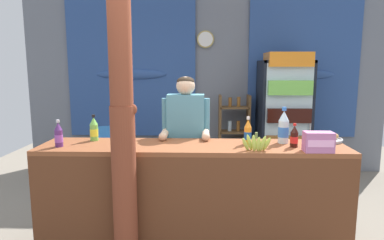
% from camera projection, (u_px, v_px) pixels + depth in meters
% --- Properties ---
extents(ground_plane, '(7.72, 7.72, 0.00)m').
position_uv_depth(ground_plane, '(205.00, 215.00, 3.89)').
color(ground_plane, gray).
extents(back_wall_curtained, '(5.75, 0.22, 2.79)m').
position_uv_depth(back_wall_curtained, '(205.00, 83.00, 5.41)').
color(back_wall_curtained, slate).
rests_on(back_wall_curtained, ground).
extents(stall_counter, '(2.75, 0.56, 1.00)m').
position_uv_depth(stall_counter, '(192.00, 191.00, 2.98)').
color(stall_counter, brown).
rests_on(stall_counter, ground).
extents(timber_post, '(0.22, 0.20, 2.78)m').
position_uv_depth(timber_post, '(122.00, 113.00, 2.63)').
color(timber_post, brown).
rests_on(timber_post, ground).
extents(drink_fridge, '(0.72, 0.68, 1.90)m').
position_uv_depth(drink_fridge, '(284.00, 112.00, 4.93)').
color(drink_fridge, black).
rests_on(drink_fridge, ground).
extents(bottle_shelf_rack, '(0.48, 0.28, 1.27)m').
position_uv_depth(bottle_shelf_rack, '(234.00, 134.00, 5.23)').
color(bottle_shelf_rack, brown).
rests_on(bottle_shelf_rack, ground).
extents(plastic_lawn_chair, '(0.57, 0.57, 0.86)m').
position_uv_depth(plastic_lawn_chair, '(113.00, 153.00, 4.75)').
color(plastic_lawn_chair, '#3884D6').
rests_on(plastic_lawn_chair, ground).
extents(shopkeeper, '(0.49, 0.42, 1.60)m').
position_uv_depth(shopkeeper, '(186.00, 135.00, 3.46)').
color(shopkeeper, '#28282D').
rests_on(shopkeeper, ground).
extents(soda_bottle_water, '(0.10, 0.10, 0.33)m').
position_uv_depth(soda_bottle_water, '(283.00, 128.00, 3.08)').
color(soda_bottle_water, silver).
rests_on(soda_bottle_water, stall_counter).
extents(soda_bottle_lime_soda, '(0.08, 0.08, 0.25)m').
position_uv_depth(soda_bottle_lime_soda, '(94.00, 130.00, 3.20)').
color(soda_bottle_lime_soda, '#75C64C').
rests_on(soda_bottle_lime_soda, stall_counter).
extents(soda_bottle_grape_soda, '(0.07, 0.07, 0.24)m').
position_uv_depth(soda_bottle_grape_soda, '(59.00, 135.00, 2.94)').
color(soda_bottle_grape_soda, '#56286B').
rests_on(soda_bottle_grape_soda, stall_counter).
extents(soda_bottle_cola, '(0.07, 0.07, 0.21)m').
position_uv_depth(soda_bottle_cola, '(294.00, 137.00, 2.93)').
color(soda_bottle_cola, black).
rests_on(soda_bottle_cola, stall_counter).
extents(soda_bottle_orange_soda, '(0.07, 0.07, 0.25)m').
position_uv_depth(soda_bottle_orange_soda, '(248.00, 133.00, 3.04)').
color(soda_bottle_orange_soda, orange).
rests_on(soda_bottle_orange_soda, stall_counter).
extents(snack_box_wafer, '(0.24, 0.13, 0.17)m').
position_uv_depth(snack_box_wafer, '(318.00, 142.00, 2.77)').
color(snack_box_wafer, '#B76699').
rests_on(snack_box_wafer, stall_counter).
extents(pastry_tray, '(0.36, 0.36, 0.07)m').
position_uv_depth(pastry_tray, '(323.00, 138.00, 3.20)').
color(pastry_tray, '#BCBCC1').
rests_on(pastry_tray, stall_counter).
extents(banana_bunch, '(0.26, 0.06, 0.16)m').
position_uv_depth(banana_bunch, '(256.00, 143.00, 2.81)').
color(banana_bunch, '#B7C647').
rests_on(banana_bunch, stall_counter).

